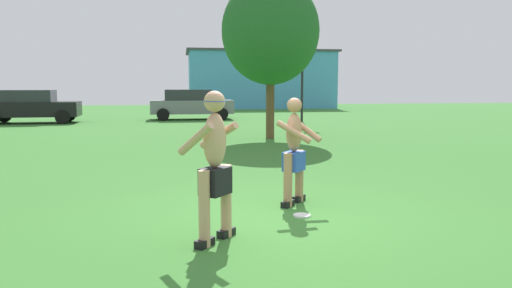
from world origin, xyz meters
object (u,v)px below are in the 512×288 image
(player_with_cap, at_px, (215,159))
(frisbee, at_px, (302,215))
(lamp_post, at_px, (302,50))
(car_gray_near_post, at_px, (191,104))
(car_black_mid_lot, at_px, (31,106))
(player_in_blue, at_px, (294,149))
(tree_left_field, at_px, (270,31))

(player_with_cap, bearing_deg, frisbee, 36.11)
(lamp_post, bearing_deg, car_gray_near_post, 153.13)
(player_with_cap, height_order, lamp_post, lamp_post)
(car_gray_near_post, height_order, car_black_mid_lot, same)
(car_black_mid_lot, bearing_deg, car_gray_near_post, 11.34)
(player_in_blue, relative_size, frisbee, 6.70)
(frisbee, relative_size, car_black_mid_lot, 0.05)
(car_black_mid_lot, height_order, lamp_post, lamp_post)
(frisbee, bearing_deg, player_in_blue, 85.73)
(player_with_cap, relative_size, car_gray_near_post, 0.40)
(tree_left_field, bearing_deg, player_with_cap, -103.44)
(player_in_blue, xyz_separation_m, car_gray_near_post, (-1.20, 19.18, -0.02))
(car_black_mid_lot, xyz_separation_m, lamp_post, (12.98, -1.20, 2.69))
(player_with_cap, distance_m, frisbee, 1.82)
(frisbee, height_order, lamp_post, lamp_post)
(lamp_post, height_order, tree_left_field, lamp_post)
(frisbee, bearing_deg, lamp_post, 76.16)
(player_in_blue, xyz_separation_m, frisbee, (-0.05, -0.71, -0.83))
(frisbee, xyz_separation_m, car_black_mid_lot, (-8.75, 18.37, 0.81))
(lamp_post, bearing_deg, tree_left_field, -111.81)
(car_black_mid_lot, bearing_deg, player_with_cap, -68.76)
(frisbee, distance_m, tree_left_field, 10.67)
(player_in_blue, height_order, car_black_mid_lot, player_in_blue)
(frisbee, bearing_deg, tree_left_field, 82.30)
(player_in_blue, distance_m, car_black_mid_lot, 19.73)
(tree_left_field, bearing_deg, frisbee, -97.70)
(frisbee, bearing_deg, car_gray_near_post, 93.29)
(player_in_blue, xyz_separation_m, tree_left_field, (1.29, 9.25, 2.74))
(frisbee, height_order, car_black_mid_lot, car_black_mid_lot)
(frisbee, xyz_separation_m, lamp_post, (4.23, 17.17, 3.50))
(player_in_blue, distance_m, tree_left_field, 9.73)
(player_in_blue, bearing_deg, car_black_mid_lot, 116.49)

